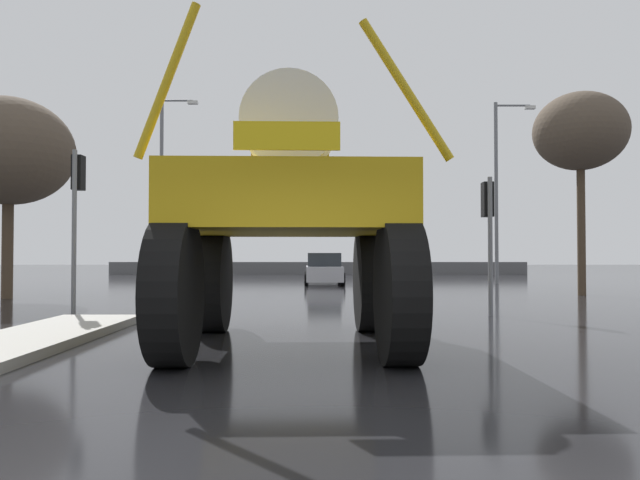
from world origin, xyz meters
TOP-DOWN VIEW (x-y plane):
  - ground_plane at (0.00, 18.00)m, footprint 120.00×120.00m
  - median_island at (-4.56, 4.10)m, footprint 1.70×7.50m
  - oversize_sprayer at (-0.33, 4.44)m, footprint 4.15×5.55m
  - sedan_ahead at (0.33, 23.87)m, footprint 1.96×4.14m
  - traffic_signal_near_left at (-5.70, 9.22)m, footprint 0.24×0.54m
  - traffic_signal_near_right at (4.19, 9.23)m, footprint 0.24×0.54m
  - traffic_signal_far_left at (4.12, 26.75)m, footprint 0.24×0.55m
  - streetlight_far_left at (-7.64, 24.60)m, footprint 1.89×0.24m
  - streetlight_far_right at (9.01, 24.42)m, footprint 2.04×0.24m
  - bare_tree_left at (-10.17, 14.60)m, footprint 4.19×4.19m
  - bare_tree_right at (9.41, 16.05)m, footprint 3.26×3.26m
  - roadside_barrier at (0.00, 37.92)m, footprint 30.03×0.24m

SIDE VIEW (x-z plane):
  - ground_plane at x=0.00m, z-range 0.00..0.00m
  - median_island at x=-4.56m, z-range 0.00..0.15m
  - roadside_barrier at x=0.00m, z-range 0.00..0.90m
  - sedan_ahead at x=0.33m, z-range -0.05..1.47m
  - oversize_sprayer at x=-0.33m, z-range -0.31..4.41m
  - traffic_signal_far_left at x=4.12m, z-range 0.73..3.93m
  - traffic_signal_near_right at x=4.19m, z-range 0.75..4.05m
  - traffic_signal_near_left at x=-5.70m, z-range 0.91..4.85m
  - bare_tree_left at x=-10.17m, z-range 1.53..8.18m
  - streetlight_far_right at x=9.01m, z-range 0.47..9.47m
  - streetlight_far_left at x=-7.64m, z-range 0.46..9.75m
  - bare_tree_right at x=9.41m, z-range 2.18..9.40m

